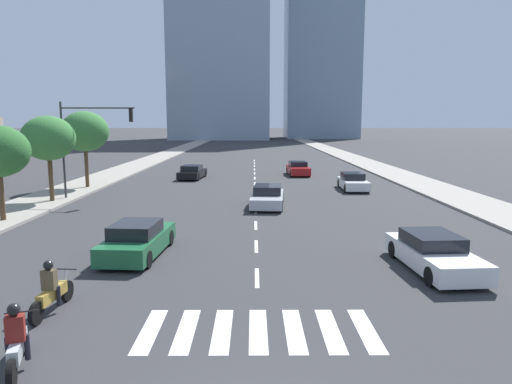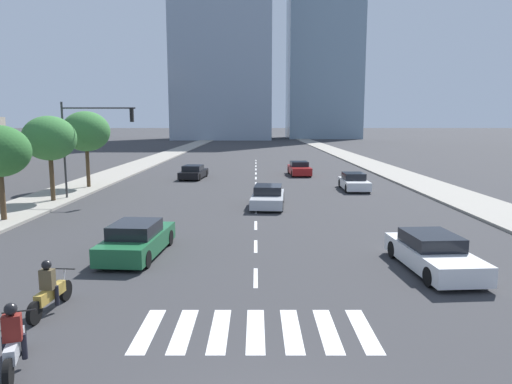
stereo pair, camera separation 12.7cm
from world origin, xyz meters
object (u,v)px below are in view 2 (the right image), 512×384
at_px(sedan_silver_0, 268,197).
at_px(street_tree_third, 86,132).
at_px(sedan_red_3, 300,169).
at_px(motorcycle_third, 50,291).
at_px(sedan_white_2, 354,182).
at_px(sedan_green_4, 137,240).
at_px(sedan_white_5, 433,254).
at_px(motorcycle_trailing, 14,343).
at_px(traffic_signal_far, 90,132).
at_px(sedan_black_1, 194,172).
at_px(street_tree_second, 50,138).

xyz_separation_m(sedan_silver_0, street_tree_third, (-13.80, 7.74, 3.83)).
bearing_deg(sedan_silver_0, sedan_red_3, 172.72).
relative_size(motorcycle_third, sedan_white_2, 0.51).
relative_size(sedan_green_4, sedan_white_5, 0.99).
distance_m(motorcycle_trailing, traffic_signal_far, 22.84).
height_order(sedan_white_2, traffic_signal_far, traffic_signal_far).
bearing_deg(traffic_signal_far, sedan_white_5, -41.29).
bearing_deg(sedan_green_4, sedan_white_2, -29.92).
relative_size(motorcycle_third, sedan_red_3, 0.49).
relative_size(motorcycle_trailing, sedan_red_3, 0.47).
relative_size(sedan_silver_0, sedan_white_2, 1.12).
bearing_deg(motorcycle_third, sedan_white_2, -24.51).
distance_m(sedan_black_1, sedan_green_4, 25.02).
bearing_deg(motorcycle_third, sedan_black_1, 5.06).
bearing_deg(traffic_signal_far, sedan_red_3, 44.02).
xyz_separation_m(motorcycle_trailing, sedan_black_1, (-0.67, 33.48, -0.01)).
distance_m(sedan_red_3, street_tree_third, 20.04).
relative_size(sedan_black_1, sedan_white_5, 0.98).
relative_size(sedan_red_3, street_tree_third, 0.78).
bearing_deg(sedan_green_4, street_tree_third, 28.79).
xyz_separation_m(traffic_signal_far, street_tree_second, (-2.14, -1.20, -0.36)).
relative_size(sedan_red_3, sedan_green_4, 0.96).
bearing_deg(sedan_white_2, sedan_green_4, -33.41).
bearing_deg(sedan_white_5, sedan_green_4, -103.54).
distance_m(motorcycle_trailing, street_tree_third, 28.42).
xyz_separation_m(sedan_silver_0, traffic_signal_far, (-11.66, 2.47, 3.89)).
bearing_deg(sedan_white_2, sedan_black_1, -117.59).
bearing_deg(sedan_green_4, street_tree_second, 39.30).
bearing_deg(traffic_signal_far, sedan_white_2, 14.04).
height_order(motorcycle_trailing, sedan_silver_0, motorcycle_trailing).
distance_m(sedan_white_2, street_tree_third, 20.93).
xyz_separation_m(motorcycle_third, sedan_red_3, (9.86, 33.37, 0.03)).
xyz_separation_m(motorcycle_trailing, traffic_signal_far, (-5.86, 21.72, 3.90)).
bearing_deg(street_tree_third, motorcycle_third, -72.76).
bearing_deg(motorcycle_third, sedan_green_4, -5.49).
bearing_deg(street_tree_third, traffic_signal_far, -67.90).
bearing_deg(sedan_black_1, motorcycle_third, -174.24).
xyz_separation_m(motorcycle_trailing, sedan_red_3, (9.30, 36.37, 0.03)).
relative_size(motorcycle_third, street_tree_third, 0.39).
relative_size(motorcycle_third, sedan_black_1, 0.48).
height_order(sedan_silver_0, street_tree_third, street_tree_third).
bearing_deg(sedan_silver_0, motorcycle_trailing, -12.50).
relative_size(sedan_red_3, sedan_white_5, 0.94).
height_order(sedan_silver_0, traffic_signal_far, traffic_signal_far).
bearing_deg(street_tree_second, sedan_silver_0, -5.28).
xyz_separation_m(sedan_red_3, street_tree_third, (-17.30, -9.38, 3.81)).
bearing_deg(sedan_white_2, motorcycle_trailing, -24.73).
distance_m(sedan_silver_0, traffic_signal_far, 12.54).
height_order(sedan_white_2, street_tree_second, street_tree_second).
bearing_deg(sedan_white_5, sedan_red_3, 179.70).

